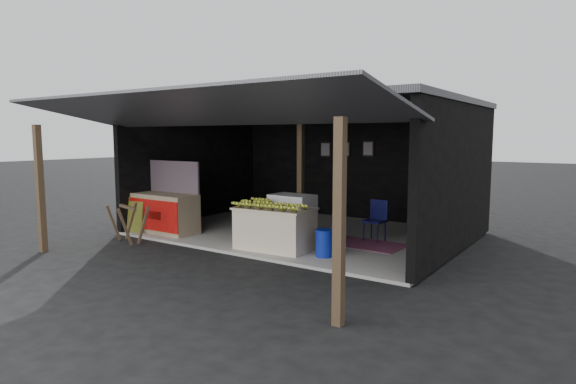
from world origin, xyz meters
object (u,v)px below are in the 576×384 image
Objects in this scene: sawhorse at (128,219)px; neighbor_stall at (165,211)px; water_barrel at (324,244)px; plastic_chair at (377,217)px; banana_table at (275,228)px; white_crate at (292,218)px.

neighbor_stall is at bearing 106.29° from sawhorse.
plastic_chair is at bearing 83.00° from water_barrel.
neighbor_stall is at bearing 177.11° from banana_table.
neighbor_stall reaches higher than water_barrel.
water_barrel is (1.12, 0.02, -0.18)m from banana_table.
plastic_chair is (4.42, 1.92, 0.02)m from neighbor_stall.
banana_table reaches higher than sawhorse.
white_crate is at bearing 92.81° from banana_table.
plastic_chair is at bearing 49.84° from sawhorse.
white_crate is 1.44m from water_barrel.
white_crate is (-0.09, 0.75, 0.09)m from banana_table.
white_crate is 1.14× the size of sawhorse.
water_barrel is at bearing 31.07° from sawhorse.
banana_table is 1.56× the size of white_crate.
sawhorse is at bearing -164.88° from water_barrel.
water_barrel is at bearing -30.42° from white_crate.
banana_table is 3.08m from neighbor_stall.
neighbor_stall is (-3.08, -0.07, 0.08)m from banana_table.
sawhorse is 1.84× the size of water_barrel.
white_crate is 3.10m from neighbor_stall.
white_crate is 1.81m from plastic_chair.
banana_table is 2.29m from plastic_chair.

